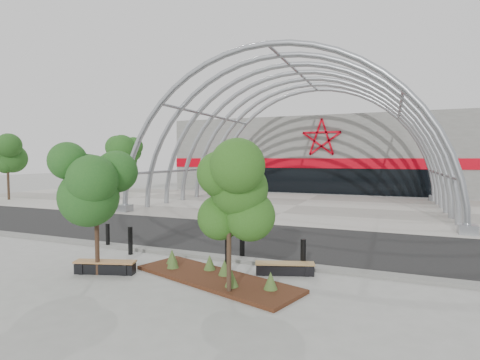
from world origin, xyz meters
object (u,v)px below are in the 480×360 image
street_tree_0 (96,178)px  bollard_2 (242,243)px  bench_1 (285,269)px  street_tree_1 (229,195)px  bench_0 (105,267)px

street_tree_0 → bollard_2: 5.48m
street_tree_0 → bench_1: street_tree_0 is taller
street_tree_1 → bollard_2: size_ratio=3.33×
bollard_2 → street_tree_1: bearing=-73.7°
bench_0 → bench_1: (5.28, 2.01, -0.01)m
bench_0 → bollard_2: bollard_2 is taller
street_tree_1 → bollard_2: street_tree_1 is taller
street_tree_0 → bench_1: size_ratio=2.25×
street_tree_1 → street_tree_0: bearing=179.5°
street_tree_1 → bench_1: bearing=67.6°
street_tree_0 → bollard_2: (3.48, 3.45, -2.45)m
street_tree_0 → street_tree_1: size_ratio=1.13×
bench_0 → bench_1: 5.65m
bench_0 → bollard_2: 4.69m
bollard_2 → street_tree_0: bearing=-135.3°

